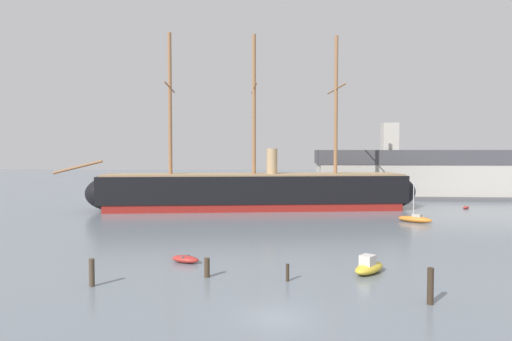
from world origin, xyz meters
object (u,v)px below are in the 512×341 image
Objects in this scene: sailboat_alongside_stern at (415,219)px; dinghy_distant_centre at (303,197)px; dockside_warehouse_right at (422,174)px; dinghy_far_left at (143,202)px; mooring_piling_midwater at (207,268)px; dinghy_far_right at (466,207)px; mooring_piling_nearest at (92,273)px; tall_ship at (254,191)px; dinghy_foreground_left at (185,259)px; motorboat_foreground_right at (369,267)px; mooring_piling_right_pair at (430,286)px; mooring_piling_left_pair at (288,272)px.

sailboat_alongside_stern is 2.38× the size of dinghy_distant_centre.
sailboat_alongside_stern is at bearing -107.85° from dockside_warehouse_right.
mooring_piling_midwater is (20.75, -46.63, 0.42)m from dinghy_far_left.
mooring_piling_nearest is at bearing -134.05° from dinghy_far_right.
tall_ship is 35.72m from dinghy_foreground_left.
mooring_piling_nearest is (-31.73, -30.82, 0.51)m from sailboat_alongside_stern.
tall_ship is 10.11× the size of sailboat_alongside_stern.
dinghy_far_right is at bearing 59.94° from motorboat_foreground_right.
dinghy_distant_centre is 1.06× the size of mooring_piling_right_pair.
dinghy_far_right is at bearing 66.21° from mooring_piling_right_pair.
dinghy_foreground_left is at bearing -95.43° from tall_ship.
mooring_piling_nearest reaches higher than motorboat_foreground_right.
tall_ship is 20.66× the size of dinghy_foreground_left.
tall_ship is 40.19× the size of mooring_piling_midwater.
dinghy_far_left is 2.02× the size of mooring_piling_midwater.
dinghy_far_left is at bearing 176.50° from dinghy_far_right.
tall_ship is 39.72m from motorboat_foreground_right.
tall_ship is 47.07m from mooring_piling_right_pair.
mooring_piling_left_pair is at bearing -114.53° from dockside_warehouse_right.
motorboat_foreground_right is 55.87m from dinghy_far_left.
mooring_piling_nearest is 0.86× the size of mooring_piling_right_pair.
dinghy_distant_centre is (8.78, 17.88, -2.89)m from tall_ship.
motorboat_foreground_right is 1.50× the size of dinghy_distant_centre.
motorboat_foreground_right is 1.59× the size of mooring_piling_right_pair.
dinghy_far_right is 1.43× the size of mooring_piling_left_pair.
sailboat_alongside_stern reaches higher than mooring_piling_right_pair.
motorboat_foreground_right is at bearing -113.00° from sailboat_alongside_stern.
mooring_piling_midwater is at bearing -99.32° from dinghy_distant_centre.
mooring_piling_right_pair is at bearing -5.04° from mooring_piling_nearest.
mooring_piling_left_pair is 6.30m from mooring_piling_midwater.
motorboat_foreground_right is 2.87× the size of mooring_piling_left_pair.
sailboat_alongside_stern is 32.95m from dinghy_distant_centre.
tall_ship reaches higher than dinghy_far_left.
tall_ship is at bearing 78.61° from mooring_piling_nearest.
dockside_warehouse_right reaches higher than mooring_piling_nearest.
dinghy_far_left is 2.32× the size of mooring_piling_left_pair.
dinghy_far_right is 0.75× the size of dinghy_distant_centre.
sailboat_alongside_stern is 35.68m from dockside_warehouse_right.
dinghy_distant_centre is 0.05× the size of dockside_warehouse_right.
mooring_piling_left_pair is (-30.35, -43.71, 0.44)m from dinghy_far_right.
mooring_piling_nearest is at bearing -123.42° from dockside_warehouse_right.
mooring_piling_left_pair is 0.56× the size of mooring_piling_right_pair.
dockside_warehouse_right is (37.37, 57.36, 4.70)m from dinghy_foreground_left.
motorboat_foreground_right is 2.50× the size of mooring_piling_midwater.
sailboat_alongside_stern is at bearing -26.96° from tall_ship.
sailboat_alongside_stern is at bearing -130.08° from dinghy_far_right.
sailboat_alongside_stern reaches higher than mooring_piling_midwater.
dinghy_far_left reaches higher than dinghy_far_right.
mooring_piling_right_pair reaches higher than mooring_piling_midwater.
dinghy_distant_centre is 25.96m from dockside_warehouse_right.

